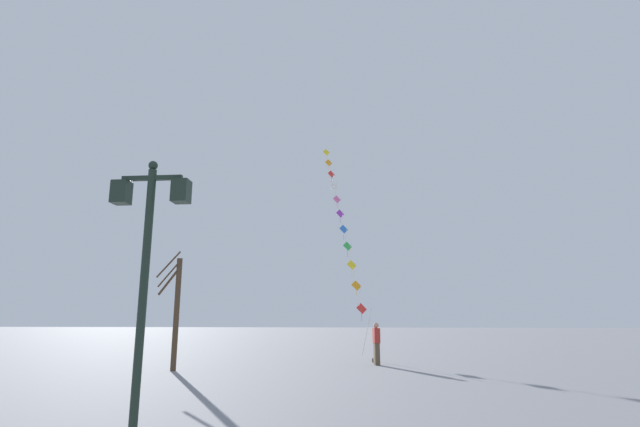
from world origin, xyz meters
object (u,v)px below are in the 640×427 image
at_px(kite_flyer, 376,342).
at_px(twin_lantern_lamp_post, 147,240).
at_px(kite_train, 342,220).
at_px(bare_tree, 176,309).

bearing_deg(kite_flyer, twin_lantern_lamp_post, 149.70).
bearing_deg(kite_train, twin_lantern_lamp_post, -96.89).
bearing_deg(bare_tree, kite_train, 61.26).
relative_size(kite_flyer, bare_tree, 0.39).
relative_size(kite_train, kite_flyer, 8.38).
bearing_deg(twin_lantern_lamp_post, bare_tree, 108.43).
bearing_deg(twin_lantern_lamp_post, kite_flyer, 71.98).
distance_m(kite_flyer, bare_tree, 8.18).
height_order(kite_train, kite_flyer, kite_train).
relative_size(kite_train, bare_tree, 3.25).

